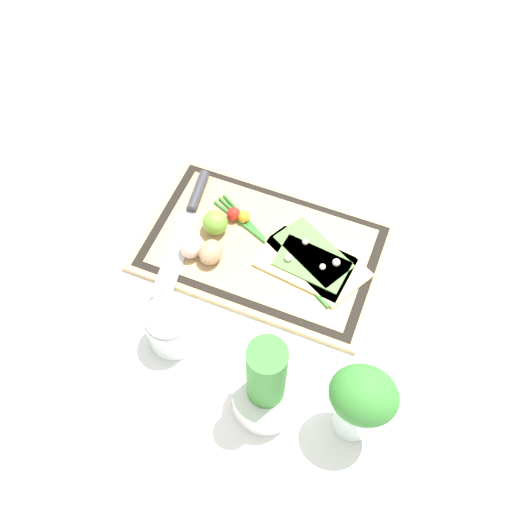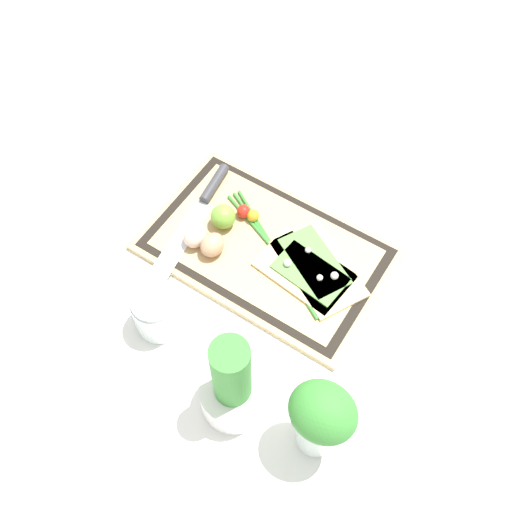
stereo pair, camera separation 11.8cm
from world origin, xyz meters
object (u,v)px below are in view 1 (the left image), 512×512
Objects in this scene: pizza_slice_near at (317,256)px; herb_pot at (266,388)px; egg_brown at (211,252)px; sauce_jar at (172,329)px; lime at (214,224)px; pizza_slice_far at (307,262)px; knife at (191,212)px; cherry_tomato_yellow at (244,217)px; egg_pink at (192,246)px; cherry_tomato_red at (234,214)px; herb_glass at (361,402)px.

pizza_slice_near is 0.32m from herb_pot.
sauce_jar is at bearing 90.82° from egg_brown.
lime is 0.52× the size of sauce_jar.
knife is (0.27, -0.02, 0.00)m from pizza_slice_far.
pizza_slice_far is at bearing 162.13° from cherry_tomato_yellow.
sauce_jar reaches higher than lime.
knife is at bearing -63.12° from egg_pink.
knife is at bearing -0.74° from pizza_slice_near.
cherry_tomato_red is 0.12× the size of herb_pot.
knife is at bearing -47.31° from herb_pot.
knife is 11.92× the size of cherry_tomato_yellow.
pizza_slice_near is at bearing -175.51° from lime.
pizza_slice_near is 4.27× the size of egg_pink.
cherry_tomato_red is (-0.09, -0.02, 0.01)m from knife.
egg_brown reaches higher than knife.
sauce_jar reaches higher than pizza_slice_far.
egg_pink is 0.34m from herb_pot.
cherry_tomato_yellow is 0.26× the size of sauce_jar.
cherry_tomato_yellow is (-0.03, -0.11, -0.01)m from egg_brown.
egg_pink is 0.23× the size of herb_pot.
egg_pink is 0.18m from sauce_jar.
cherry_tomato_red is at bearing -112.54° from egg_pink.
lime is 0.24m from sauce_jar.
cherry_tomato_yellow is at bearing -43.56° from herb_glass.
egg_pink is 1.04× the size of lime.
sauce_jar is at bearing 53.10° from pizza_slice_near.
herb_pot reaches higher than pizza_slice_far.
pizza_slice_far is at bearing -56.45° from herb_glass.
pizza_slice_near is at bearing -157.88° from egg_brown.
cherry_tomato_red is at bearing -15.15° from pizza_slice_far.
pizza_slice_near is 0.17m from cherry_tomato_yellow.
cherry_tomato_red reaches higher than knife.
egg_brown is 0.28× the size of herb_glass.
egg_brown reaches higher than pizza_slice_near.
pizza_slice_far is at bearing -162.09° from egg_brown.
lime reaches higher than cherry_tomato_red.
knife is 1.34× the size of herb_pot.
herb_glass reaches higher than knife.
herb_glass is at bearing -170.81° from herb_pot.
egg_brown is 0.18m from sauce_jar.
cherry_tomato_yellow is 0.11× the size of herb_pot.
pizza_slice_far is 0.30m from sauce_jar.
knife is 0.09m from cherry_tomato_red.
lime is 0.05m from cherry_tomato_red.
egg_brown is at bearing -30.02° from herb_glass.
pizza_slice_near is 0.74× the size of knife.
pizza_slice_near is 7.94× the size of cherry_tomato_red.
pizza_slice_near is at bearing 172.05° from cherry_tomato_red.
pizza_slice_far is 0.20m from lime.
herb_glass is at bearing 175.49° from sauce_jar.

